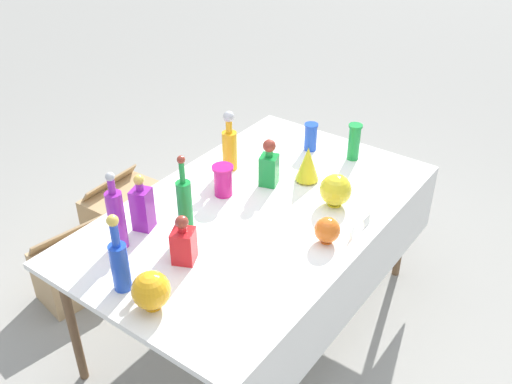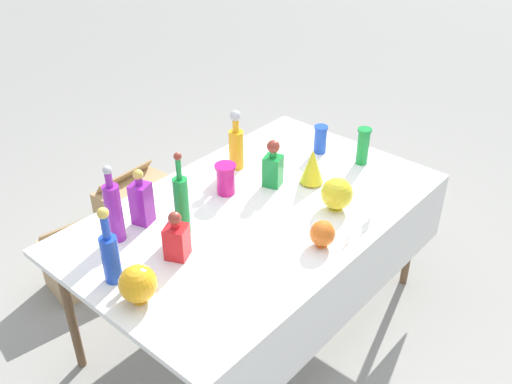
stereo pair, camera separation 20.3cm
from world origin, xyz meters
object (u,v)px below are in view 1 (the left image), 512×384
at_px(round_bowl_0, 151,290).
at_px(fluted_vase_0, 308,164).
at_px(cardboard_box_behind_left, 123,211).
at_px(round_bowl_1, 336,190).
at_px(tall_bottle_0, 230,146).
at_px(square_decanter_2, 269,165).
at_px(round_bowl_2, 327,230).
at_px(square_decanter_1, 184,243).
at_px(tall_bottle_3, 116,217).
at_px(slender_vase_1, 354,141).
at_px(slender_vase_0, 223,179).
at_px(tall_bottle_2, 119,261).
at_px(square_decanter_0, 142,206).
at_px(slender_vase_2, 311,136).
at_px(cardboard_box_behind_right, 85,266).
at_px(tall_bottle_1, 185,207).

bearing_deg(round_bowl_0, fluted_vase_0, 0.61).
bearing_deg(cardboard_box_behind_left, round_bowl_1, -86.16).
distance_m(tall_bottle_0, square_decanter_2, 0.27).
bearing_deg(fluted_vase_0, tall_bottle_0, 108.43).
bearing_deg(round_bowl_2, square_decanter_1, 137.84).
bearing_deg(tall_bottle_3, tall_bottle_0, 2.23).
bearing_deg(round_bowl_0, slender_vase_1, -2.66).
height_order(square_decanter_2, slender_vase_0, square_decanter_2).
bearing_deg(tall_bottle_2, square_decanter_0, 33.50).
distance_m(tall_bottle_2, slender_vase_2, 1.47).
bearing_deg(round_bowl_1, tall_bottle_2, 159.22).
height_order(round_bowl_1, cardboard_box_behind_left, round_bowl_1).
xyz_separation_m(cardboard_box_behind_left, cardboard_box_behind_right, (-0.54, -0.26, 0.01)).
bearing_deg(slender_vase_2, square_decanter_1, -175.63).
relative_size(tall_bottle_0, slender_vase_1, 1.61).
height_order(square_decanter_2, round_bowl_2, square_decanter_2).
relative_size(round_bowl_1, cardboard_box_behind_left, 0.32).
relative_size(slender_vase_1, slender_vase_2, 1.30).
distance_m(square_decanter_0, slender_vase_1, 1.26).
bearing_deg(slender_vase_2, square_decanter_2, -176.93).
bearing_deg(round_bowl_0, cardboard_box_behind_left, 54.11).
xyz_separation_m(tall_bottle_1, round_bowl_0, (-0.42, -0.20, -0.08)).
height_order(tall_bottle_0, square_decanter_1, tall_bottle_0).
bearing_deg(square_decanter_2, slender_vase_0, 149.35).
relative_size(tall_bottle_2, cardboard_box_behind_left, 0.70).
distance_m(slender_vase_0, round_bowl_2, 0.63).
relative_size(slender_vase_2, fluted_vase_0, 0.82).
height_order(tall_bottle_3, cardboard_box_behind_left, tall_bottle_3).
distance_m(fluted_vase_0, cardboard_box_behind_left, 1.50).
bearing_deg(square_decanter_2, cardboard_box_behind_right, 124.20).
distance_m(slender_vase_2, round_bowl_0, 1.49).
bearing_deg(slender_vase_1, cardboard_box_behind_left, 112.53).
bearing_deg(tall_bottle_0, tall_bottle_1, -159.73).
xyz_separation_m(slender_vase_1, round_bowl_1, (-0.47, -0.15, -0.03)).
bearing_deg(slender_vase_2, tall_bottle_3, 170.68).
bearing_deg(slender_vase_0, round_bowl_0, -160.22).
distance_m(square_decanter_1, round_bowl_2, 0.64).
xyz_separation_m(slender_vase_2, round_bowl_2, (-0.71, -0.52, -0.02)).
bearing_deg(tall_bottle_1, round_bowl_0, -154.56).
distance_m(tall_bottle_0, slender_vase_2, 0.51).
distance_m(tall_bottle_0, slender_vase_1, 0.70).
height_order(tall_bottle_0, slender_vase_2, tall_bottle_0).
bearing_deg(slender_vase_0, slender_vase_1, -26.31).
bearing_deg(cardboard_box_behind_left, round_bowl_2, -96.39).
distance_m(square_decanter_1, round_bowl_0, 0.30).
relative_size(slender_vase_2, cardboard_box_behind_left, 0.32).
relative_size(tall_bottle_3, fluted_vase_0, 1.92).
bearing_deg(slender_vase_0, square_decanter_2, -30.65).
height_order(fluted_vase_0, round_bowl_0, fluted_vase_0).
relative_size(tall_bottle_1, slender_vase_0, 2.56).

